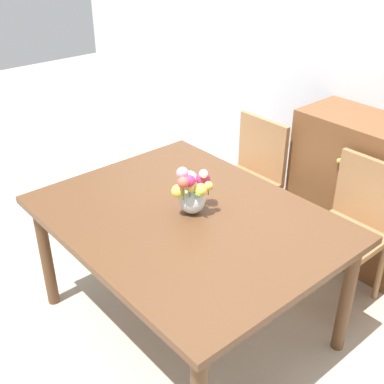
{
  "coord_description": "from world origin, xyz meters",
  "views": [
    {
      "loc": [
        1.65,
        -1.38,
        2.11
      ],
      "look_at": [
        -0.01,
        0.04,
        0.87
      ],
      "focal_mm": 45.86,
      "sensor_mm": 36.0,
      "label": 1
    }
  ],
  "objects_px": {
    "chair_right": "(354,222)",
    "flower_vase": "(192,191)",
    "dining_table": "(187,228)",
    "chair_left": "(250,173)"
  },
  "relations": [
    {
      "from": "chair_right",
      "to": "flower_vase",
      "type": "bearing_deg",
      "value": 64.24
    },
    {
      "from": "dining_table",
      "to": "chair_left",
      "type": "distance_m",
      "value": 1.04
    },
    {
      "from": "dining_table",
      "to": "chair_right",
      "type": "distance_m",
      "value": 1.04
    },
    {
      "from": "dining_table",
      "to": "flower_vase",
      "type": "distance_m",
      "value": 0.21
    },
    {
      "from": "chair_left",
      "to": "chair_right",
      "type": "height_order",
      "value": "same"
    },
    {
      "from": "dining_table",
      "to": "flower_vase",
      "type": "relative_size",
      "value": 5.98
    },
    {
      "from": "dining_table",
      "to": "chair_right",
      "type": "xyz_separation_m",
      "value": [
        0.42,
        0.94,
        -0.15
      ]
    },
    {
      "from": "dining_table",
      "to": "flower_vase",
      "type": "xyz_separation_m",
      "value": [
        -0.01,
        0.04,
        0.2
      ]
    },
    {
      "from": "chair_left",
      "to": "chair_right",
      "type": "distance_m",
      "value": 0.84
    },
    {
      "from": "dining_table",
      "to": "chair_left",
      "type": "xyz_separation_m",
      "value": [
        -0.42,
        0.94,
        -0.15
      ]
    }
  ]
}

